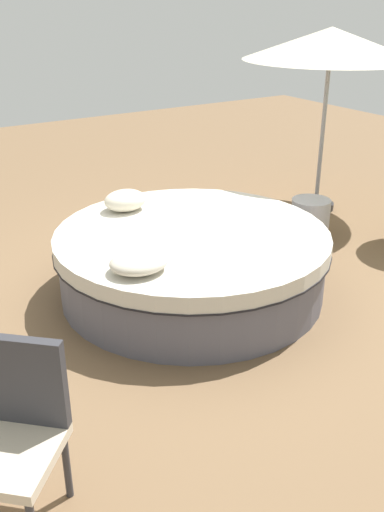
# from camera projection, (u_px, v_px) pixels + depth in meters

# --- Properties ---
(ground_plane) EXTENTS (16.00, 16.00, 0.00)m
(ground_plane) POSITION_uv_depth(u_px,v_px,m) (192.00, 291.00, 5.30)
(ground_plane) COLOR brown
(round_bed) EXTENTS (2.43, 2.43, 0.59)m
(round_bed) POSITION_uv_depth(u_px,v_px,m) (192.00, 261.00, 5.18)
(round_bed) COLOR #595966
(round_bed) RESTS_ON ground_plane
(throw_pillow_0) EXTENTS (0.41, 0.33, 0.20)m
(throw_pillow_0) POSITION_uv_depth(u_px,v_px,m) (125.00, 200.00, 5.51)
(throw_pillow_0) COLOR beige
(throw_pillow_0) RESTS_ON round_bed
(throw_pillow_1) EXTENTS (0.45, 0.39, 0.14)m
(throw_pillow_1) POSITION_uv_depth(u_px,v_px,m) (139.00, 262.00, 4.32)
(throw_pillow_1) COLOR beige
(throw_pillow_1) RESTS_ON round_bed
(patio_chair) EXTENTS (0.72, 0.72, 0.98)m
(patio_chair) POSITION_uv_depth(u_px,v_px,m) (10.00, 423.00, 2.86)
(patio_chair) COLOR #333338
(patio_chair) RESTS_ON ground_plane
(patio_umbrella) EXTENTS (2.00, 2.00, 2.15)m
(patio_umbrella) POSITION_uv_depth(u_px,v_px,m) (331.00, 45.00, 6.52)
(patio_umbrella) COLOR #262628
(patio_umbrella) RESTS_ON ground_plane
(side_table) EXTENTS (0.42, 0.42, 0.47)m
(side_table) POSITION_uv_depth(u_px,v_px,m) (310.00, 220.00, 6.29)
(side_table) COLOR #B7B7BC
(side_table) RESTS_ON ground_plane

